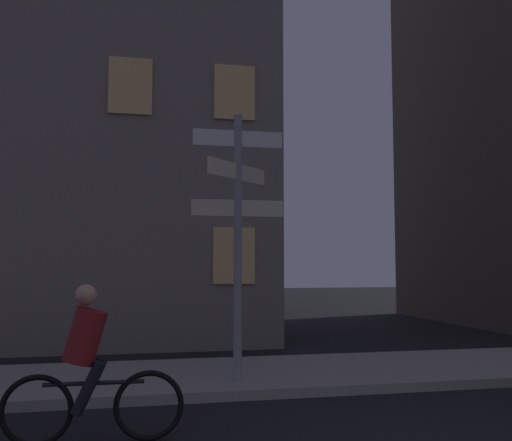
# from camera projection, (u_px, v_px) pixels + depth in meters

# --- Properties ---
(sidewalk_kerb) EXTENTS (40.00, 2.74, 0.14)m
(sidewalk_kerb) POSITION_uv_depth(u_px,v_px,m) (305.00, 373.00, 9.20)
(sidewalk_kerb) COLOR gray
(sidewalk_kerb) RESTS_ON ground_plane
(signpost) EXTENTS (1.36, 1.02, 3.87)m
(signpost) POSITION_uv_depth(u_px,v_px,m) (238.00, 221.00, 8.33)
(signpost) COLOR gray
(signpost) RESTS_ON sidewalk_kerb
(cyclist) EXTENTS (1.82, 0.33, 1.61)m
(cyclist) POSITION_uv_depth(u_px,v_px,m) (89.00, 369.00, 5.81)
(cyclist) COLOR black
(cyclist) RESTS_ON ground_plane
(building_left_block) EXTENTS (11.08, 7.13, 17.18)m
(building_left_block) POSITION_uv_depth(u_px,v_px,m) (48.00, 9.00, 15.21)
(building_left_block) COLOR slate
(building_left_block) RESTS_ON ground_plane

